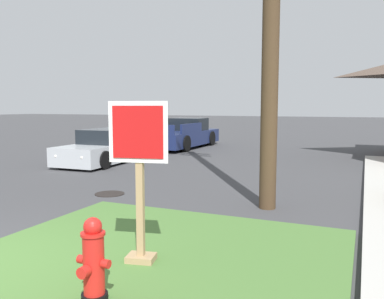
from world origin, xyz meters
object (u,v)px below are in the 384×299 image
at_px(fire_hydrant, 93,262).
at_px(pickup_truck_navy, 183,135).
at_px(manhole_cover, 110,194).
at_px(stop_sign, 140,184).
at_px(parked_sedan_silver, 106,148).

relative_size(fire_hydrant, pickup_truck_navy, 0.16).
bearing_deg(manhole_cover, pickup_truck_navy, 105.64).
bearing_deg(stop_sign, parked_sedan_silver, 128.29).
relative_size(parked_sedan_silver, pickup_truck_navy, 0.77).
bearing_deg(stop_sign, pickup_truck_navy, 112.78).
xyz_separation_m(manhole_cover, pickup_truck_navy, (-2.96, 10.56, 0.61)).
height_order(fire_hydrant, stop_sign, stop_sign).
distance_m(stop_sign, parked_sedan_silver, 10.01).
relative_size(manhole_cover, pickup_truck_navy, 0.13).
distance_m(stop_sign, pickup_truck_navy, 15.22).
bearing_deg(fire_hydrant, stop_sign, 95.53).
xyz_separation_m(parked_sedan_silver, pickup_truck_navy, (0.30, 6.18, 0.08)).
height_order(fire_hydrant, manhole_cover, fire_hydrant).
xyz_separation_m(fire_hydrant, parked_sedan_silver, (-6.30, 8.95, 0.04)).
distance_m(manhole_cover, pickup_truck_navy, 10.99).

